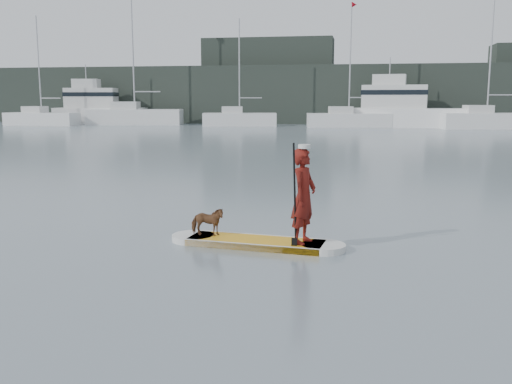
% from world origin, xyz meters
% --- Properties ---
extents(ground, '(140.00, 140.00, 0.00)m').
position_xyz_m(ground, '(0.00, 0.00, 0.00)').
color(ground, slate).
rests_on(ground, ground).
extents(paddleboard, '(3.29, 1.07, 0.12)m').
position_xyz_m(paddleboard, '(-1.57, 1.46, 0.06)').
color(paddleboard, gold).
rests_on(paddleboard, ground).
extents(paddler, '(0.57, 0.71, 1.69)m').
position_xyz_m(paddler, '(-0.69, 1.37, 0.97)').
color(paddler, maroon).
rests_on(paddler, paddleboard).
extents(white_cap, '(0.22, 0.22, 0.07)m').
position_xyz_m(white_cap, '(-0.69, 1.37, 1.85)').
color(white_cap, silver).
rests_on(white_cap, paddler).
extents(dog, '(0.65, 0.33, 0.54)m').
position_xyz_m(dog, '(-2.52, 1.57, 0.39)').
color(dog, '#57311E').
rests_on(dog, paddleboard).
extents(paddle, '(0.10, 0.30, 2.00)m').
position_xyz_m(paddle, '(-0.82, 1.13, 0.80)').
color(paddle, black).
rests_on(paddle, ground).
extents(sailboat_a, '(7.30, 2.43, 10.53)m').
position_xyz_m(sailboat_a, '(-31.11, 43.56, 0.74)').
color(sailboat_a, white).
rests_on(sailboat_a, ground).
extents(sailboat_b, '(9.80, 4.36, 14.06)m').
position_xyz_m(sailboat_b, '(-22.57, 46.57, 0.98)').
color(sailboat_b, white).
rests_on(sailboat_b, ground).
extents(sailboat_c, '(7.30, 3.70, 10.01)m').
position_xyz_m(sailboat_c, '(-11.39, 45.22, 0.74)').
color(sailboat_c, white).
rests_on(sailboat_c, ground).
extents(sailboat_d, '(7.89, 3.60, 11.21)m').
position_xyz_m(sailboat_d, '(-1.06, 45.33, 0.80)').
color(sailboat_d, white).
rests_on(sailboat_d, ground).
extents(sailboat_e, '(8.15, 3.81, 11.36)m').
position_xyz_m(sailboat_e, '(10.89, 44.52, 0.81)').
color(sailboat_e, white).
rests_on(sailboat_e, ground).
extents(motor_yacht_a, '(10.91, 4.45, 6.37)m').
position_xyz_m(motor_yacht_a, '(3.72, 46.42, 1.79)').
color(motor_yacht_a, white).
rests_on(motor_yacht_a, ground).
extents(motor_yacht_b, '(9.64, 4.78, 6.08)m').
position_xyz_m(motor_yacht_b, '(-27.04, 47.41, 1.71)').
color(motor_yacht_b, white).
rests_on(motor_yacht_b, ground).
extents(shore_mass, '(90.00, 6.00, 6.00)m').
position_xyz_m(shore_mass, '(0.00, 53.00, 3.00)').
color(shore_mass, '#202922').
rests_on(shore_mass, ground).
extents(shore_building_west, '(14.00, 4.00, 9.00)m').
position_xyz_m(shore_building_west, '(-10.00, 54.00, 4.50)').
color(shore_building_west, '#202922').
rests_on(shore_building_west, ground).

